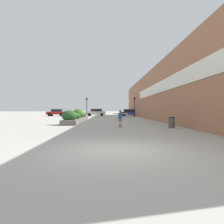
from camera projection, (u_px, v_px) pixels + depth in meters
ground_plane at (117, 150)px, 6.70m from camera, size 300.00×300.00×0.00m
building_wall_right at (150, 96)px, 28.48m from camera, size 0.67×49.34×6.69m
planter_box at (77, 117)px, 22.14m from camera, size 1.44×10.83×1.45m
skateboard at (120, 126)px, 15.69m from camera, size 0.27×0.59×0.09m
skateboarder at (120, 116)px, 15.68m from camera, size 1.14×0.30×1.23m
trash_bin at (172, 123)px, 14.65m from camera, size 0.48×0.48×0.81m
car_leftmost at (56, 112)px, 41.86m from camera, size 3.90×1.89×1.47m
car_center_left at (96, 112)px, 42.34m from camera, size 4.21×1.87×1.53m
car_center_right at (130, 112)px, 42.04m from camera, size 4.46×1.99×1.45m
car_rightmost at (165, 113)px, 40.34m from camera, size 4.14×1.96×1.42m
traffic_light_left at (87, 104)px, 35.51m from camera, size 0.28×0.30×3.48m
traffic_light_right at (135, 104)px, 35.58m from camera, size 0.28×0.30×3.56m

